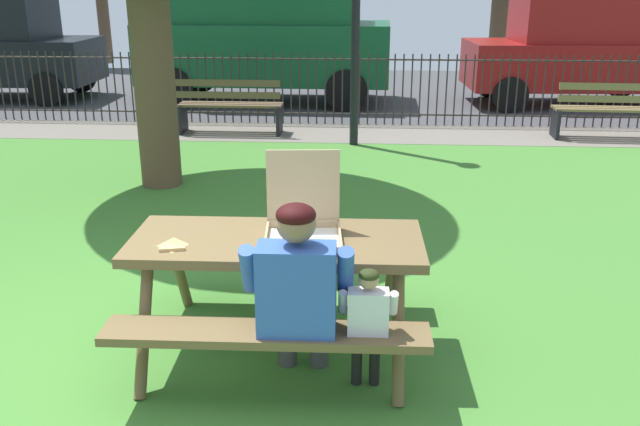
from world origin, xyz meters
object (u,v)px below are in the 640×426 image
object	(u,v)px
child_at_table	(367,319)
park_bench_right	(610,111)
picnic_table_foreground	(277,264)
pizza_box_open	(303,218)
parked_car_center	(574,51)
park_bench_center	(230,107)
pizza_slice_on_table	(173,245)
parked_car_left	(266,33)
adult_at_table	(298,291)

from	to	relation	value
child_at_table	park_bench_right	xyz separation A→B (m)	(3.61, 6.92, -0.09)
picnic_table_foreground	pizza_box_open	bearing A→B (deg)	13.79
parked_car_center	child_at_table	bearing A→B (deg)	-111.31
picnic_table_foreground	park_bench_center	distance (m)	6.59
pizza_slice_on_table	park_bench_center	distance (m)	6.66
pizza_slice_on_table	child_at_table	distance (m)	1.24
parked_car_left	child_at_table	bearing A→B (deg)	-78.91
parked_car_left	picnic_table_foreground	bearing A→B (deg)	-81.66
pizza_slice_on_table	parked_car_left	xyz separation A→B (m)	(-0.77, 9.54, 0.53)
pizza_slice_on_table	parked_car_left	bearing A→B (deg)	94.64
park_bench_right	pizza_slice_on_table	bearing A→B (deg)	-125.96
park_bench_right	parked_car_left	distance (m)	6.35
pizza_slice_on_table	park_bench_center	size ratio (longest dim) A/B	0.14
pizza_box_open	parked_car_center	xyz separation A→B (m)	(4.26, 9.32, 0.12)
park_bench_center	parked_car_center	distance (m)	6.68
pizza_box_open	parked_car_left	bearing A→B (deg)	99.36
adult_at_table	parked_car_left	bearing A→B (deg)	98.96
pizza_slice_on_table	parked_car_center	size ratio (longest dim) A/B	0.06
picnic_table_foreground	child_at_table	world-z (taller)	child_at_table
parked_car_center	parked_car_left	bearing A→B (deg)	-180.00
child_at_table	parked_car_center	distance (m)	10.62
adult_at_table	park_bench_right	size ratio (longest dim) A/B	0.74
picnic_table_foreground	parked_car_center	bearing A→B (deg)	64.73
adult_at_table	parked_car_left	distance (m)	10.00
pizza_box_open	adult_at_table	xyz separation A→B (m)	(0.02, -0.54, -0.23)
picnic_table_foreground	adult_at_table	distance (m)	0.53
pizza_slice_on_table	child_at_table	bearing A→B (deg)	-16.43
picnic_table_foreground	parked_car_left	world-z (taller)	parked_car_left
picnic_table_foreground	parked_car_left	xyz separation A→B (m)	(-1.37, 9.36, 0.71)
park_bench_right	parked_car_center	xyz separation A→B (m)	(0.25, 2.96, 0.59)
pizza_box_open	park_bench_right	distance (m)	7.54
child_at_table	parked_car_center	xyz separation A→B (m)	(3.86, 9.88, 0.50)
picnic_table_foreground	parked_car_center	size ratio (longest dim) A/B	0.46
child_at_table	park_bench_right	world-z (taller)	park_bench_right
park_bench_center	park_bench_right	size ratio (longest dim) A/B	0.99
pizza_box_open	parked_car_left	world-z (taller)	parked_car_left
picnic_table_foreground	park_bench_right	size ratio (longest dim) A/B	1.13
pizza_slice_on_table	parked_car_left	distance (m)	9.59
park_bench_right	child_at_table	bearing A→B (deg)	-117.54
park_bench_center	pizza_box_open	bearing A→B (deg)	-75.01
adult_at_table	park_bench_right	world-z (taller)	adult_at_table
pizza_slice_on_table	picnic_table_foreground	bearing A→B (deg)	16.48
child_at_table	pizza_box_open	bearing A→B (deg)	125.63
pizza_slice_on_table	adult_at_table	bearing A→B (deg)	-22.32
picnic_table_foreground	child_at_table	distance (m)	0.77
park_bench_right	parked_car_left	xyz separation A→B (m)	(-5.55, 2.96, 0.89)
pizza_box_open	parked_car_left	distance (m)	9.46
child_at_table	parked_car_left	xyz separation A→B (m)	(-1.94, 9.88, 0.80)
picnic_table_foreground	adult_at_table	size ratio (longest dim) A/B	1.53
child_at_table	park_bench_right	bearing A→B (deg)	62.46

